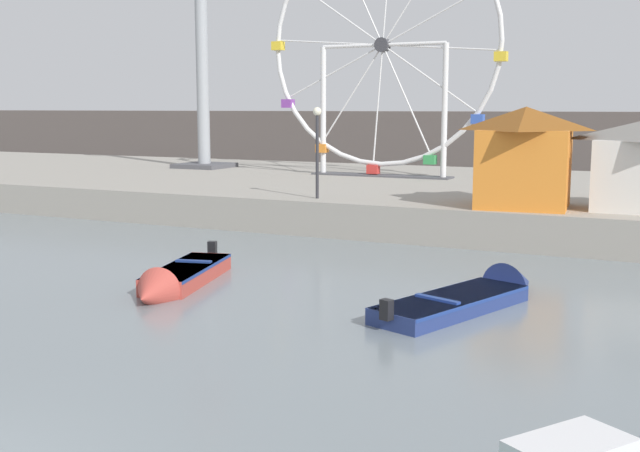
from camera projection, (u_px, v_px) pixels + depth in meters
name	position (u px, v px, depth m)	size (l,w,h in m)	color
quay_promenade	(484.00, 198.00, 35.40)	(110.00, 18.98, 1.30)	gray
distant_town_skyline	(561.00, 144.00, 54.50)	(140.00, 3.00, 4.40)	#564C47
motorboat_faded_red	(175.00, 280.00, 20.50)	(2.33, 5.14, 1.15)	#B24238
motorboat_navy_blue	(481.00, 295.00, 19.03)	(3.16, 5.79, 1.31)	navy
ferris_wheel_white_frame	(383.00, 49.00, 38.27)	(12.15, 1.20, 12.34)	silver
drop_tower_steel_tower	(202.00, 33.00, 43.69)	(2.80, 2.80, 14.85)	#999EA3
carnival_booth_orange_canopy	(525.00, 155.00, 26.89)	(3.57, 3.63, 3.43)	orange
promenade_lamp_near	(317.00, 138.00, 29.35)	(0.32, 0.32, 3.42)	#2D2D33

